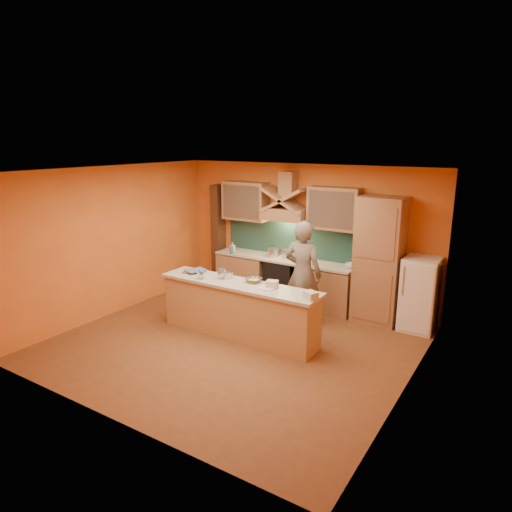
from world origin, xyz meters
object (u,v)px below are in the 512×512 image
Objects in this scene: kitchen_scale at (228,276)px; mixing_bowl at (254,280)px; person at (303,274)px; fridge at (420,294)px; stove at (283,280)px.

kitchen_scale is 0.45× the size of mixing_bowl.
kitchen_scale is (-0.97, -0.92, 0.04)m from person.
fridge is at bearing 36.71° from mixing_bowl.
fridge is at bearing -155.99° from person.
fridge reaches higher than stove.
stove is 0.47× the size of person.
kitchen_scale is at bearing -147.40° from fridge.
kitchen_scale is (-0.10, -1.79, 0.55)m from stove.
person is (0.87, -0.87, 0.50)m from stove.
person reaches higher than fridge.
fridge reaches higher than mixing_bowl.
stove is at bearing 80.63° from kitchen_scale.
person is at bearing -154.54° from fridge.
stove is 1.85m from mixing_bowl.
kitchen_scale is at bearing -172.66° from mixing_bowl.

